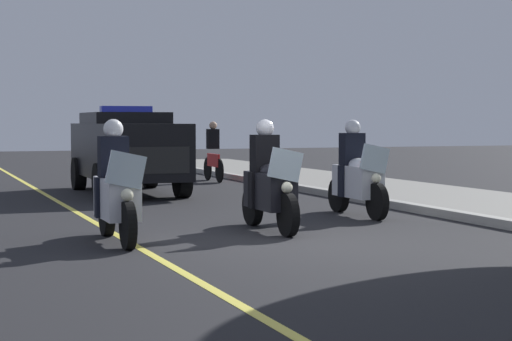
{
  "coord_description": "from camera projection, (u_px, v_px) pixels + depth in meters",
  "views": [
    {
      "loc": [
        10.91,
        -5.04,
        1.68
      ],
      "look_at": [
        -1.99,
        0.0,
        0.9
      ],
      "focal_mm": 60.76,
      "sensor_mm": 36.0,
      "label": 1
    }
  ],
  "objects": [
    {
      "name": "police_motorcycle_lead_left",
      "position": [
        116.0,
        192.0,
        12.04
      ],
      "size": [
        2.14,
        0.57,
        1.72
      ],
      "color": "black",
      "rests_on": "ground"
    },
    {
      "name": "police_motorcycle_lead_right",
      "position": [
        269.0,
        185.0,
        13.34
      ],
      "size": [
        2.14,
        0.57,
        1.72
      ],
      "color": "black",
      "rests_on": "ground"
    },
    {
      "name": "lane_stripe_center",
      "position": [
        145.0,
        251.0,
        11.23
      ],
      "size": [
        48.0,
        0.12,
        0.01
      ],
      "primitive_type": "cube",
      "color": "#E0D14C",
      "rests_on": "ground"
    },
    {
      "name": "police_motorcycle_trailing",
      "position": [
        357.0,
        177.0,
        15.42
      ],
      "size": [
        2.14,
        0.57,
        1.72
      ],
      "color": "black",
      "rests_on": "ground"
    },
    {
      "name": "ground_plane",
      "position": [
        308.0,
        242.0,
        12.08
      ],
      "size": [
        80.0,
        80.0,
        0.0
      ],
      "primitive_type": "plane",
      "color": "black"
    },
    {
      "name": "police_suv",
      "position": [
        127.0,
        148.0,
        20.27
      ],
      "size": [
        4.94,
        2.15,
        2.05
      ],
      "color": "black",
      "rests_on": "ground"
    },
    {
      "name": "cyclist_background",
      "position": [
        213.0,
        152.0,
        24.35
      ],
      "size": [
        1.76,
        0.32,
        1.69
      ],
      "color": "black",
      "rests_on": "ground"
    }
  ]
}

